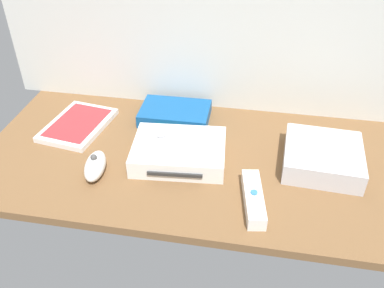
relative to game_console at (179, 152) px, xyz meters
The scene contains 8 objects.
ground_plane 4.42cm from the game_console, 20.14° to the left, with size 100.00×48.00×2.00cm, color brown.
game_console is the anchor object (origin of this frame).
mini_computer 32.52cm from the game_console, ahead, with size 17.94×17.94×5.30cm.
game_case 29.76cm from the game_console, 163.22° to the left, with size 16.30×20.83×1.56cm.
network_router 17.40cm from the game_console, 104.96° to the left, with size 18.14×12.56×3.40cm.
remote_wand 21.40cm from the game_console, 33.74° to the right, with size 5.94×15.19×3.40cm.
remote_nunchuk 19.08cm from the game_console, 154.90° to the right, with size 5.85×10.55×5.10cm.
remote_classic_pad 3.22cm from the game_console, 91.98° to the left, with size 15.79×10.91×2.40cm.
Camera 1 is at (13.43, -75.50, 60.01)cm, focal length 38.86 mm.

